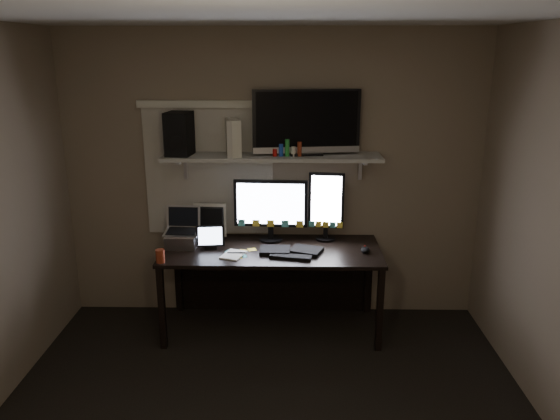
{
  "coord_description": "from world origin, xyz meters",
  "views": [
    {
      "loc": [
        0.15,
        -2.81,
        2.32
      ],
      "look_at": [
        0.07,
        1.25,
        1.12
      ],
      "focal_mm": 35.0,
      "sensor_mm": 36.0,
      "label": 1
    }
  ],
  "objects_px": {
    "monitor_portrait": "(326,206)",
    "tv": "(306,123)",
    "desk": "(272,263)",
    "monitor_landscape": "(271,210)",
    "cup": "(160,256)",
    "speaker": "(179,134)",
    "game_console": "(233,137)",
    "tablet": "(211,237)",
    "keyboard": "(291,250)",
    "laptop": "(182,229)",
    "mouse": "(365,250)"
  },
  "relations": [
    {
      "from": "tv",
      "to": "mouse",
      "type": "bearing_deg",
      "value": -37.37
    },
    {
      "from": "laptop",
      "to": "tv",
      "type": "bearing_deg",
      "value": 13.16
    },
    {
      "from": "keyboard",
      "to": "cup",
      "type": "height_order",
      "value": "cup"
    },
    {
      "from": "keyboard",
      "to": "desk",
      "type": "bearing_deg",
      "value": 139.76
    },
    {
      "from": "laptop",
      "to": "game_console",
      "type": "bearing_deg",
      "value": 21.7
    },
    {
      "from": "keyboard",
      "to": "game_console",
      "type": "bearing_deg",
      "value": 162.26
    },
    {
      "from": "desk",
      "to": "laptop",
      "type": "distance_m",
      "value": 0.82
    },
    {
      "from": "monitor_portrait",
      "to": "laptop",
      "type": "distance_m",
      "value": 1.23
    },
    {
      "from": "cup",
      "to": "tv",
      "type": "distance_m",
      "value": 1.58
    },
    {
      "from": "tv",
      "to": "speaker",
      "type": "height_order",
      "value": "tv"
    },
    {
      "from": "tablet",
      "to": "tv",
      "type": "xyz_separation_m",
      "value": [
        0.78,
        0.22,
        0.91
      ]
    },
    {
      "from": "monitor_portrait",
      "to": "desk",
      "type": "bearing_deg",
      "value": -157.91
    },
    {
      "from": "desk",
      "to": "tv",
      "type": "height_order",
      "value": "tv"
    },
    {
      "from": "desk",
      "to": "tv",
      "type": "xyz_separation_m",
      "value": [
        0.28,
        0.1,
        1.19
      ]
    },
    {
      "from": "tablet",
      "to": "speaker",
      "type": "xyz_separation_m",
      "value": [
        -0.25,
        0.19,
        0.82
      ]
    },
    {
      "from": "monitor_portrait",
      "to": "monitor_landscape",
      "type": "bearing_deg",
      "value": -169.5
    },
    {
      "from": "speaker",
      "to": "desk",
      "type": "bearing_deg",
      "value": 2.39
    },
    {
      "from": "tablet",
      "to": "laptop",
      "type": "distance_m",
      "value": 0.25
    },
    {
      "from": "desk",
      "to": "keyboard",
      "type": "distance_m",
      "value": 0.32
    },
    {
      "from": "speaker",
      "to": "game_console",
      "type": "bearing_deg",
      "value": 7.03
    },
    {
      "from": "keyboard",
      "to": "tablet",
      "type": "distance_m",
      "value": 0.67
    },
    {
      "from": "desk",
      "to": "game_console",
      "type": "bearing_deg",
      "value": 168.69
    },
    {
      "from": "monitor_landscape",
      "to": "monitor_portrait",
      "type": "relative_size",
      "value": 1.04
    },
    {
      "from": "cup",
      "to": "laptop",
      "type": "bearing_deg",
      "value": 73.24
    },
    {
      "from": "desk",
      "to": "monitor_portrait",
      "type": "bearing_deg",
      "value": 14.52
    },
    {
      "from": "cup",
      "to": "keyboard",
      "type": "bearing_deg",
      "value": 13.14
    },
    {
      "from": "laptop",
      "to": "cup",
      "type": "relative_size",
      "value": 3.1
    },
    {
      "from": "desk",
      "to": "cup",
      "type": "distance_m",
      "value": 0.98
    },
    {
      "from": "speaker",
      "to": "monitor_landscape",
      "type": "bearing_deg",
      "value": 9.61
    },
    {
      "from": "desk",
      "to": "monitor_landscape",
      "type": "bearing_deg",
      "value": 98.57
    },
    {
      "from": "desk",
      "to": "monitor_landscape",
      "type": "height_order",
      "value": "monitor_landscape"
    },
    {
      "from": "monitor_landscape",
      "to": "keyboard",
      "type": "bearing_deg",
      "value": -56.33
    },
    {
      "from": "monitor_landscape",
      "to": "desk",
      "type": "bearing_deg",
      "value": -78.3
    },
    {
      "from": "game_console",
      "to": "speaker",
      "type": "xyz_separation_m",
      "value": [
        -0.44,
        0.0,
        0.03
      ]
    },
    {
      "from": "laptop",
      "to": "monitor_landscape",
      "type": "bearing_deg",
      "value": 16.65
    },
    {
      "from": "monitor_portrait",
      "to": "tv",
      "type": "relative_size",
      "value": 0.69
    },
    {
      "from": "tablet",
      "to": "game_console",
      "type": "height_order",
      "value": "game_console"
    },
    {
      "from": "desk",
      "to": "monitor_landscape",
      "type": "distance_m",
      "value": 0.46
    },
    {
      "from": "keyboard",
      "to": "tv",
      "type": "relative_size",
      "value": 0.58
    },
    {
      "from": "desk",
      "to": "monitor_portrait",
      "type": "relative_size",
      "value": 2.98
    },
    {
      "from": "cup",
      "to": "speaker",
      "type": "height_order",
      "value": "speaker"
    },
    {
      "from": "speaker",
      "to": "monitor_portrait",
      "type": "bearing_deg",
      "value": 9.86
    },
    {
      "from": "mouse",
      "to": "cup",
      "type": "relative_size",
      "value": 1.09
    },
    {
      "from": "monitor_portrait",
      "to": "speaker",
      "type": "relative_size",
      "value": 1.72
    },
    {
      "from": "laptop",
      "to": "game_console",
      "type": "distance_m",
      "value": 0.87
    },
    {
      "from": "monitor_portrait",
      "to": "keyboard",
      "type": "bearing_deg",
      "value": -126.25
    },
    {
      "from": "monitor_portrait",
      "to": "tv",
      "type": "height_order",
      "value": "tv"
    },
    {
      "from": "mouse",
      "to": "cup",
      "type": "xyz_separation_m",
      "value": [
        -1.62,
        -0.25,
        0.03
      ]
    },
    {
      "from": "tv",
      "to": "laptop",
      "type": "bearing_deg",
      "value": -176.93
    },
    {
      "from": "cup",
      "to": "tv",
      "type": "xyz_separation_m",
      "value": [
        1.13,
        0.53,
        0.96
      ]
    }
  ]
}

